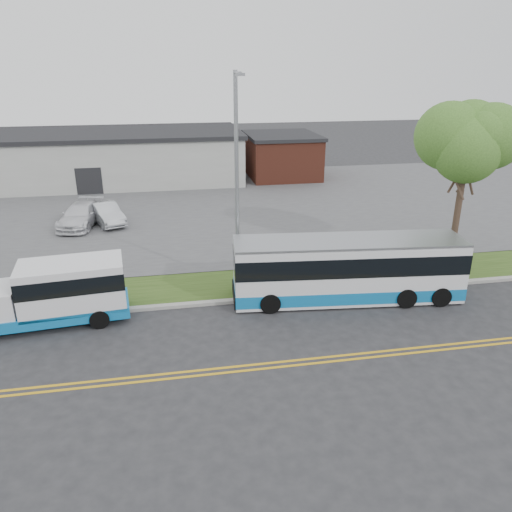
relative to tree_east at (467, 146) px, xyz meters
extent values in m
plane|color=#28282B|center=(-14.00, -3.00, -6.20)|extent=(140.00, 140.00, 0.00)
cube|color=gold|center=(-14.00, -6.85, -6.20)|extent=(70.00, 0.12, 0.01)
cube|color=gold|center=(-14.00, -7.15, -6.20)|extent=(70.00, 0.12, 0.01)
cube|color=#9E9B93|center=(-14.00, -1.90, -6.13)|extent=(80.00, 0.30, 0.15)
cube|color=#2C4316|center=(-14.00, -0.10, -6.15)|extent=(80.00, 3.30, 0.10)
cube|color=#4C4C4F|center=(-14.00, 14.00, -6.15)|extent=(80.00, 25.00, 0.10)
cube|color=#9E9E99|center=(-20.00, 24.00, -4.20)|extent=(25.00, 10.00, 4.00)
cube|color=black|center=(-20.00, 24.00, -2.03)|extent=(25.40, 10.40, 0.35)
cube|color=black|center=(-20.00, 19.05, -5.10)|extent=(2.00, 0.15, 2.20)
cube|color=brown|center=(-3.50, 23.00, -4.40)|extent=(6.00, 7.00, 3.60)
cube|color=black|center=(-3.50, 23.00, -2.45)|extent=(6.30, 7.30, 0.30)
cylinder|color=#38271F|center=(0.00, 0.00, -3.72)|extent=(0.32, 0.32, 4.76)
ellipsoid|color=#3D6423|center=(0.00, 0.00, 0.02)|extent=(5.20, 5.20, 4.42)
cylinder|color=gray|center=(-11.00, -0.20, -1.35)|extent=(0.18, 0.18, 9.50)
cylinder|color=gray|center=(-11.00, -0.90, 3.30)|extent=(0.12, 1.40, 0.12)
cube|color=gray|center=(-11.00, -1.55, 3.25)|extent=(0.35, 0.18, 0.12)
cube|color=#0F69A9|center=(-19.01, -2.37, -5.70)|extent=(6.39, 2.72, 0.46)
cube|color=silver|center=(-18.01, -2.27, -4.65)|extent=(4.21, 2.50, 1.92)
cube|color=black|center=(-18.01, -2.27, -4.33)|extent=(4.23, 2.53, 0.69)
cylinder|color=black|center=(-17.00, -3.16, -5.82)|extent=(0.79, 0.33, 0.77)
cylinder|color=black|center=(-17.20, -1.20, -5.82)|extent=(0.79, 0.33, 0.77)
cube|color=silver|center=(-6.46, -2.40, -4.80)|extent=(10.12, 3.21, 2.62)
cube|color=#0F69A9|center=(-6.46, -2.40, -5.71)|extent=(10.14, 3.23, 0.54)
cube|color=black|center=(-6.46, -2.40, -4.31)|extent=(10.16, 3.25, 0.86)
cube|color=black|center=(-11.36, -1.92, -4.49)|extent=(0.29, 2.08, 1.45)
cube|color=black|center=(-11.43, -1.92, -5.80)|extent=(0.33, 2.26, 0.45)
cube|color=gray|center=(-6.46, -2.40, -3.47)|extent=(10.12, 3.21, 0.11)
cylinder|color=black|center=(-10.07, -3.12, -5.77)|extent=(0.89, 0.37, 0.87)
cylinder|color=black|center=(-9.86, -1.00, -5.77)|extent=(0.89, 0.37, 0.87)
cylinder|color=black|center=(-4.22, -3.69, -5.77)|extent=(0.89, 0.37, 0.87)
cylinder|color=black|center=(-4.01, -1.57, -5.77)|extent=(0.89, 0.37, 0.87)
cylinder|color=black|center=(-2.69, -3.84, -5.77)|extent=(0.89, 0.37, 0.87)
cylinder|color=black|center=(-2.49, -1.71, -5.77)|extent=(0.89, 0.37, 0.87)
imported|color=silver|center=(-17.97, 10.77, -5.43)|extent=(2.85, 4.31, 1.34)
imported|color=silver|center=(-19.53, 10.59, -5.40)|extent=(2.86, 5.11, 1.40)
camera|label=1|loc=(-14.06, -21.49, 3.66)|focal=35.00mm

